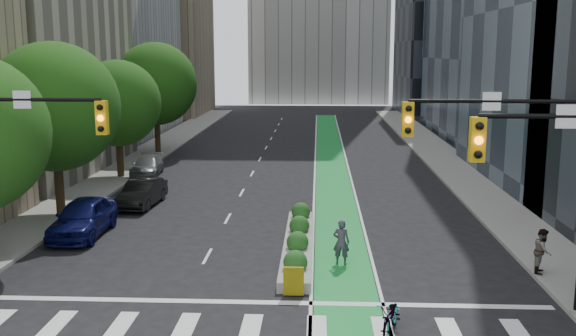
# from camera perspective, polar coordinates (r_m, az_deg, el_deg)

# --- Properties ---
(ground) EXTENTS (160.00, 160.00, 0.00)m
(ground) POSITION_cam_1_polar(r_m,az_deg,el_deg) (20.82, -3.09, -13.10)
(ground) COLOR black
(ground) RESTS_ON ground
(sidewalk_left) EXTENTS (3.60, 90.00, 0.15)m
(sidewalk_left) POSITION_cam_1_polar(r_m,az_deg,el_deg) (46.83, -14.48, -0.07)
(sidewalk_left) COLOR gray
(sidewalk_left) RESTS_ON ground
(sidewalk_right) EXTENTS (3.60, 90.00, 0.15)m
(sidewalk_right) POSITION_cam_1_polar(r_m,az_deg,el_deg) (45.82, 15.01, -0.32)
(sidewalk_right) COLOR gray
(sidewalk_right) RESTS_ON ground
(bike_lane_paint) EXTENTS (2.20, 70.00, 0.01)m
(bike_lane_paint) POSITION_cam_1_polar(r_m,az_deg,el_deg) (49.70, 3.82, 0.75)
(bike_lane_paint) COLOR green
(bike_lane_paint) RESTS_ON ground
(building_tan_far) EXTENTS (14.00, 16.00, 26.00)m
(building_tan_far) POSITION_cam_1_polar(r_m,az_deg,el_deg) (87.92, -12.13, 13.21)
(building_tan_far) COLOR tan
(building_tan_far) RESTS_ON ground
(building_dark_end) EXTENTS (14.00, 18.00, 28.00)m
(building_dark_end) POSITION_cam_1_polar(r_m,az_deg,el_deg) (89.03, 14.78, 13.71)
(building_dark_end) COLOR black
(building_dark_end) RESTS_ON ground
(tree_mid) EXTENTS (6.40, 6.40, 8.78)m
(tree_mid) POSITION_cam_1_polar(r_m,az_deg,el_deg) (33.71, -20.06, 5.12)
(tree_mid) COLOR black
(tree_mid) RESTS_ON ground
(tree_midfar) EXTENTS (5.60, 5.60, 7.76)m
(tree_midfar) POSITION_cam_1_polar(r_m,az_deg,el_deg) (43.13, -14.92, 5.57)
(tree_midfar) COLOR black
(tree_midfar) RESTS_ON ground
(tree_far) EXTENTS (6.60, 6.60, 9.00)m
(tree_far) POSITION_cam_1_polar(r_m,az_deg,el_deg) (52.69, -11.68, 7.33)
(tree_far) COLOR black
(tree_far) RESTS_ON ground
(signal_right) EXTENTS (5.82, 0.51, 7.20)m
(signal_right) POSITION_cam_1_polar(r_m,az_deg,el_deg) (20.87, 21.34, 0.05)
(signal_right) COLOR black
(signal_right) RESTS_ON ground
(median_planter) EXTENTS (1.20, 10.26, 1.10)m
(median_planter) POSITION_cam_1_polar(r_m,az_deg,el_deg) (27.22, 0.92, -6.54)
(median_planter) COLOR gray
(median_planter) RESTS_ON ground
(bicycle) EXTENTS (1.24, 2.11, 1.05)m
(bicycle) POSITION_cam_1_polar(r_m,az_deg,el_deg) (19.73, 9.15, -12.94)
(bicycle) COLOR gray
(bicycle) RESTS_ON ground
(cyclist) EXTENTS (0.73, 0.55, 1.81)m
(cyclist) POSITION_cam_1_polar(r_m,az_deg,el_deg) (25.37, 4.76, -6.59)
(cyclist) COLOR #3C3843
(cyclist) RESTS_ON ground
(parked_car_left_near) EXTENTS (2.07, 5.06, 1.72)m
(parked_car_left_near) POSITION_cam_1_polar(r_m,az_deg,el_deg) (30.57, -17.75, -4.20)
(parked_car_left_near) COLOR #0C0F4A
(parked_car_left_near) RESTS_ON ground
(parked_car_left_mid) EXTENTS (1.83, 4.51, 1.45)m
(parked_car_left_mid) POSITION_cam_1_polar(r_m,az_deg,el_deg) (35.57, -12.85, -2.17)
(parked_car_left_mid) COLOR black
(parked_car_left_mid) RESTS_ON ground
(parked_car_left_far) EXTENTS (2.14, 4.55, 1.28)m
(parked_car_left_far) POSITION_cam_1_polar(r_m,az_deg,el_deg) (44.27, -12.40, 0.17)
(parked_car_left_far) COLOR slate
(parked_car_left_far) RESTS_ON ground
(pedestrian_near) EXTENTS (0.92, 1.00, 1.68)m
(pedestrian_near) POSITION_cam_1_polar(r_m,az_deg,el_deg) (25.73, 21.70, -6.87)
(pedestrian_near) COLOR gray
(pedestrian_near) RESTS_ON sidewalk_right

